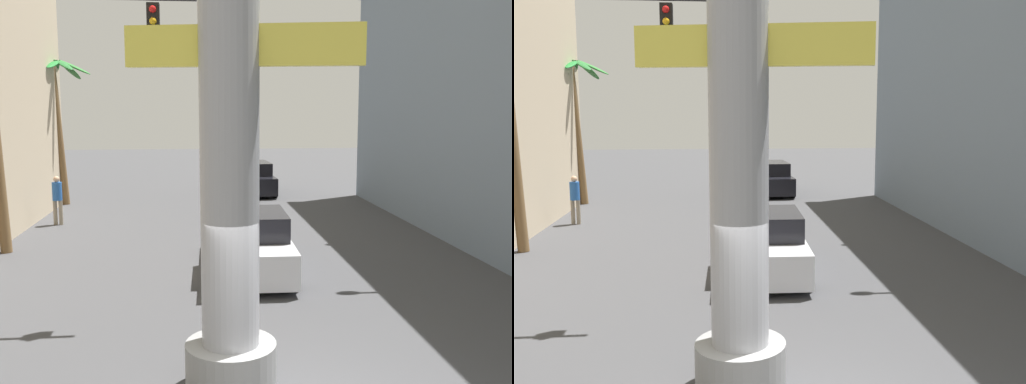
% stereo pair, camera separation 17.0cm
% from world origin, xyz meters
% --- Properties ---
extents(ground_plane, '(89.07, 89.07, 0.00)m').
position_xyz_m(ground_plane, '(0.00, 10.00, 0.00)').
color(ground_plane, '#424244').
extents(neon_sign_pole, '(3.59, 1.33, 10.12)m').
position_xyz_m(neon_sign_pole, '(-0.87, 1.42, 4.61)').
color(neon_sign_pole, '#9E9EA3').
rests_on(neon_sign_pole, ground).
extents(car_lead, '(2.12, 5.05, 1.56)m').
position_xyz_m(car_lead, '(-0.02, 7.69, 0.70)').
color(car_lead, black).
rests_on(car_lead, ground).
extents(car_far, '(2.13, 4.57, 1.56)m').
position_xyz_m(car_far, '(1.37, 21.24, 0.74)').
color(car_far, black).
rests_on(car_far, ground).
extents(palm_tree_far_left, '(2.80, 2.80, 6.22)m').
position_xyz_m(palm_tree_far_left, '(-7.10, 18.61, 4.14)').
color(palm_tree_far_left, brown).
rests_on(palm_tree_far_left, ground).
extents(palm_tree_mid_right, '(2.79, 2.77, 9.35)m').
position_xyz_m(palm_tree_mid_right, '(7.03, 12.26, 6.08)').
color(palm_tree_mid_right, brown).
rests_on(palm_tree_mid_right, ground).
extents(pedestrian_far_left, '(0.37, 0.37, 1.75)m').
position_xyz_m(pedestrian_far_left, '(-6.26, 14.20, 1.03)').
color(pedestrian_far_left, gray).
rests_on(pedestrian_far_left, ground).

